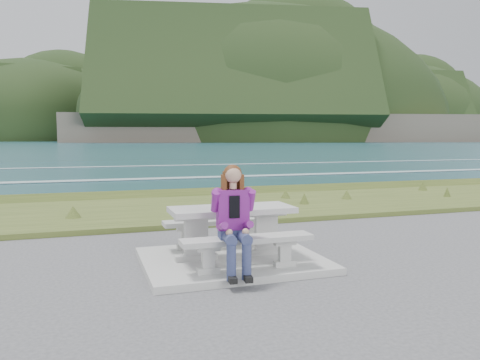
# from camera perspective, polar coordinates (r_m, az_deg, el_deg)

# --- Properties ---
(concrete_slab) EXTENTS (2.60, 2.10, 0.10)m
(concrete_slab) POSITION_cam_1_polar(r_m,az_deg,el_deg) (7.03, -0.98, -9.77)
(concrete_slab) COLOR #ACABA6
(concrete_slab) RESTS_ON ground
(picnic_table) EXTENTS (1.80, 0.75, 0.75)m
(picnic_table) POSITION_cam_1_polar(r_m,az_deg,el_deg) (6.89, -0.99, -4.68)
(picnic_table) COLOR #ACABA6
(picnic_table) RESTS_ON concrete_slab
(bench_landward) EXTENTS (1.80, 0.35, 0.45)m
(bench_landward) POSITION_cam_1_polar(r_m,az_deg,el_deg) (6.28, 0.92, -7.83)
(bench_landward) COLOR #ACABA6
(bench_landward) RESTS_ON concrete_slab
(bench_seaward) EXTENTS (1.80, 0.35, 0.45)m
(bench_seaward) POSITION_cam_1_polar(r_m,az_deg,el_deg) (7.59, -2.56, -5.54)
(bench_seaward) COLOR #ACABA6
(bench_seaward) RESTS_ON concrete_slab
(grass_verge) EXTENTS (160.00, 4.50, 0.22)m
(grass_verge) POSITION_cam_1_polar(r_m,az_deg,el_deg) (11.81, -8.21, -3.89)
(grass_verge) COLOR #364A1C
(grass_verge) RESTS_ON ground
(shore_drop) EXTENTS (160.00, 0.80, 2.20)m
(shore_drop) POSITION_cam_1_polar(r_m,az_deg,el_deg) (14.64, -10.19, -2.14)
(shore_drop) COLOR #695C4E
(shore_drop) RESTS_ON ground
(ocean) EXTENTS (1600.00, 1600.00, 0.09)m
(ocean) POSITION_cam_1_polar(r_m,az_deg,el_deg) (31.84, -14.48, -1.38)
(ocean) COLOR #204F5B
(ocean) RESTS_ON ground
(headland_range) EXTENTS (729.83, 363.95, 180.65)m
(headland_range) POSITION_cam_1_polar(r_m,az_deg,el_deg) (448.41, 7.25, 6.30)
(headland_range) COLOR #695C4E
(headland_range) RESTS_ON ground
(seated_woman) EXTENTS (0.46, 0.74, 1.42)m
(seated_woman) POSITION_cam_1_polar(r_m,az_deg,el_deg) (6.06, -0.62, -6.67)
(seated_woman) COLOR navy
(seated_woman) RESTS_ON concrete_slab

